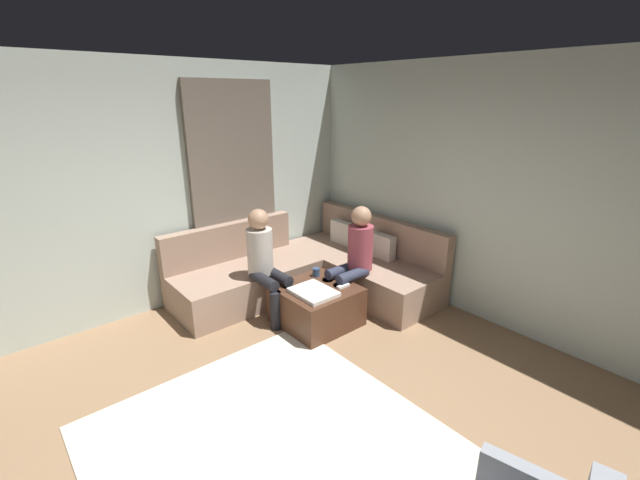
# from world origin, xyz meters

# --- Properties ---
(wall_back) EXTENTS (6.00, 0.12, 2.70)m
(wall_back) POSITION_xyz_m (0.00, 2.94, 1.35)
(wall_back) COLOR silver
(wall_back) RESTS_ON ground_plane
(wall_left) EXTENTS (0.12, 6.00, 2.70)m
(wall_left) POSITION_xyz_m (-2.94, 0.00, 1.35)
(wall_left) COLOR silver
(wall_left) RESTS_ON ground_plane
(curtain_panel) EXTENTS (0.06, 1.10, 2.50)m
(curtain_panel) POSITION_xyz_m (-2.84, 1.30, 1.25)
(curtain_panel) COLOR #726659
(curtain_panel) RESTS_ON ground_plane
(area_rug) EXTENTS (2.60, 2.20, 0.01)m
(area_rug) POSITION_xyz_m (-0.20, 0.10, 0.01)
(area_rug) COLOR beige
(area_rug) RESTS_ON ground_plane
(sectional_couch) EXTENTS (2.10, 2.55, 0.87)m
(sectional_couch) POSITION_xyz_m (-2.08, 1.88, 0.28)
(sectional_couch) COLOR #9E7F6B
(sectional_couch) RESTS_ON ground_plane
(ottoman) EXTENTS (0.76, 0.76, 0.42)m
(ottoman) POSITION_xyz_m (-1.44, 1.42, 0.21)
(ottoman) COLOR #4C2D1E
(ottoman) RESTS_ON ground_plane
(folded_blanket) EXTENTS (0.44, 0.36, 0.04)m
(folded_blanket) POSITION_xyz_m (-1.34, 1.30, 0.44)
(folded_blanket) COLOR white
(folded_blanket) RESTS_ON ottoman
(coffee_mug) EXTENTS (0.08, 0.08, 0.10)m
(coffee_mug) POSITION_xyz_m (-1.66, 1.60, 0.47)
(coffee_mug) COLOR #334C72
(coffee_mug) RESTS_ON ottoman
(game_remote) EXTENTS (0.05, 0.15, 0.02)m
(game_remote) POSITION_xyz_m (-1.26, 1.64, 0.43)
(game_remote) COLOR white
(game_remote) RESTS_ON ottoman
(person_on_couch_back) EXTENTS (0.30, 0.60, 1.20)m
(person_on_couch_back) POSITION_xyz_m (-1.41, 1.93, 0.66)
(person_on_couch_back) COLOR #2D3347
(person_on_couch_back) RESTS_ON ground_plane
(person_on_couch_side) EXTENTS (0.60, 0.30, 1.20)m
(person_on_couch_side) POSITION_xyz_m (-1.93, 1.12, 0.66)
(person_on_couch_side) COLOR black
(person_on_couch_side) RESTS_ON ground_plane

